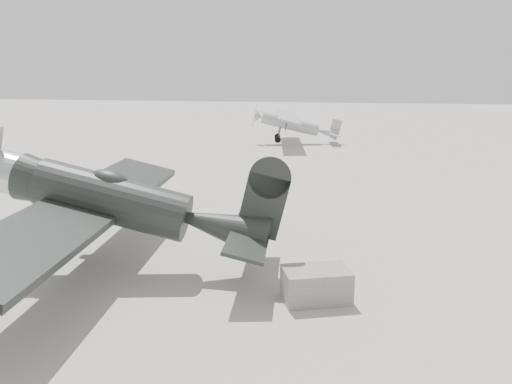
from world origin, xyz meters
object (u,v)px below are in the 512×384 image
(lowwing_monoplane, at_px, (127,204))
(highwing_monoplane, at_px, (294,122))
(equipment_block, at_px, (316,285))
(sign_board, at_px, (53,244))

(lowwing_monoplane, xyz_separation_m, highwing_monoplane, (2.62, 28.24, -0.33))
(lowwing_monoplane, relative_size, equipment_block, 7.10)
(equipment_block, height_order, sign_board, sign_board)
(lowwing_monoplane, distance_m, equipment_block, 6.16)
(equipment_block, bearing_deg, lowwing_monoplane, 169.29)
(sign_board, bearing_deg, equipment_block, -32.51)
(highwing_monoplane, bearing_deg, sign_board, -108.24)
(highwing_monoplane, xyz_separation_m, equipment_block, (3.19, -29.34, -1.38))
(lowwing_monoplane, distance_m, sign_board, 3.00)
(lowwing_monoplane, bearing_deg, equipment_block, -14.43)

